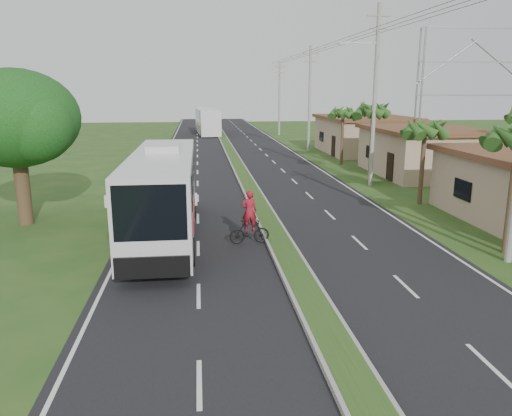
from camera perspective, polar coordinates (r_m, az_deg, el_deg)
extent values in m
plane|color=#23481A|center=(16.86, 5.56, -9.46)|extent=(180.00, 180.00, 0.00)
cube|color=black|center=(35.93, -1.09, 2.94)|extent=(14.00, 160.00, 0.02)
cube|color=gray|center=(35.92, -1.09, 3.07)|extent=(1.20, 160.00, 0.17)
cube|color=#23481A|center=(35.90, -1.10, 3.21)|extent=(0.95, 160.00, 0.02)
cube|color=silver|center=(35.93, -11.80, 2.64)|extent=(0.12, 160.00, 0.01)
cube|color=silver|center=(37.17, 9.26, 3.10)|extent=(0.12, 160.00, 0.01)
cube|color=tan|center=(41.32, 18.43, 5.97)|extent=(7.00, 10.00, 3.35)
cube|color=brown|center=(41.15, 18.62, 8.50)|extent=(7.60, 10.60, 0.32)
cube|color=tan|center=(54.25, 12.24, 8.04)|extent=(8.00, 11.00, 3.50)
cube|color=brown|center=(54.12, 12.34, 10.06)|extent=(8.60, 11.60, 0.32)
cylinder|color=#473321|center=(22.35, 27.18, 1.51)|extent=(0.26, 0.26, 5.00)
cylinder|color=#473321|center=(30.32, 18.46, 4.69)|extent=(0.26, 0.26, 4.60)
cylinder|color=#473321|center=(36.48, 13.04, 7.03)|extent=(0.26, 0.26, 5.40)
cylinder|color=#473321|center=(45.18, 9.82, 7.96)|extent=(0.26, 0.26, 4.80)
cylinder|color=#473321|center=(26.99, -25.14, 2.46)|extent=(0.70, 0.70, 4.00)
ellipsoid|color=#183B10|center=(26.64, -25.83, 9.22)|extent=(6.00, 6.00, 4.68)
sphere|color=#183B10|center=(25.34, -23.90, 8.58)|extent=(3.40, 3.40, 3.40)
cylinder|color=gray|center=(35.24, 13.41, 12.18)|extent=(0.28, 0.28, 12.00)
cube|color=gray|center=(35.54, 13.89, 20.58)|extent=(1.60, 0.12, 0.12)
cube|color=gray|center=(35.45, 13.81, 19.30)|extent=(1.20, 0.10, 0.10)
cube|color=gray|center=(34.97, 11.79, 18.00)|extent=(2.40, 0.10, 0.10)
cylinder|color=gray|center=(54.49, 6.13, 12.24)|extent=(0.28, 0.28, 11.00)
cube|color=gray|center=(54.61, 6.26, 17.18)|extent=(1.60, 0.12, 0.12)
cube|color=gray|center=(54.56, 6.24, 16.34)|extent=(1.20, 0.10, 0.10)
cylinder|color=gray|center=(74.14, 2.69, 12.40)|extent=(0.28, 0.28, 10.50)
cube|color=gray|center=(74.20, 2.73, 15.83)|extent=(1.60, 0.12, 0.12)
cube|color=gray|center=(74.17, 2.72, 15.22)|extent=(1.20, 0.10, 0.10)
cylinder|color=gray|center=(49.10, 18.35, 12.12)|extent=(0.18, 0.18, 12.00)
cylinder|color=gray|center=(50.02, 17.86, 12.16)|extent=(0.18, 0.18, 12.00)
cube|color=gray|center=(51.82, 23.24, 11.76)|extent=(10.00, 0.14, 0.14)
cube|color=gray|center=(51.87, 23.56, 15.06)|extent=(10.00, 0.14, 0.14)
cube|color=gray|center=(52.10, 23.88, 18.34)|extent=(10.00, 0.14, 0.14)
cube|color=silver|center=(22.61, -10.52, 1.95)|extent=(2.66, 12.65, 3.32)
cube|color=black|center=(23.10, -10.50, 4.04)|extent=(2.70, 10.12, 1.33)
cube|color=black|center=(16.40, -12.03, -0.54)|extent=(2.37, 0.14, 1.86)
cube|color=red|center=(21.52, -10.67, -0.44)|extent=(2.69, 5.49, 0.58)
cube|color=#F0AA14|center=(23.11, -10.38, -0.15)|extent=(2.69, 3.17, 0.26)
cube|color=silver|center=(23.58, -10.51, 6.87)|extent=(1.48, 2.53, 0.30)
cylinder|color=black|center=(19.28, -14.65, -5.14)|extent=(0.34, 1.10, 1.10)
cylinder|color=black|center=(19.08, -7.53, -5.00)|extent=(0.34, 1.10, 1.10)
cylinder|color=black|center=(26.33, -12.48, -0.06)|extent=(0.34, 1.10, 1.10)
cylinder|color=black|center=(26.18, -7.30, 0.08)|extent=(0.34, 1.10, 1.10)
cube|color=white|center=(75.55, -5.57, 9.86)|extent=(3.57, 12.93, 3.56)
cube|color=black|center=(76.05, -5.62, 10.69)|extent=(3.41, 9.61, 1.21)
cube|color=orange|center=(74.49, -5.49, 9.29)|extent=(3.20, 6.28, 0.39)
cylinder|color=black|center=(70.31, -6.19, 8.43)|extent=(0.40, 1.09, 1.07)
cylinder|color=black|center=(70.53, -4.18, 8.49)|extent=(0.40, 1.09, 1.07)
cylinder|color=black|center=(80.26, -6.71, 9.02)|extent=(0.40, 1.09, 1.07)
cylinder|color=black|center=(80.45, -4.95, 9.08)|extent=(0.40, 1.09, 1.07)
imported|color=black|center=(21.59, -0.76, -2.75)|extent=(1.77, 0.59, 1.05)
imported|color=maroon|center=(21.35, -0.77, -0.36)|extent=(0.68, 0.47, 1.80)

